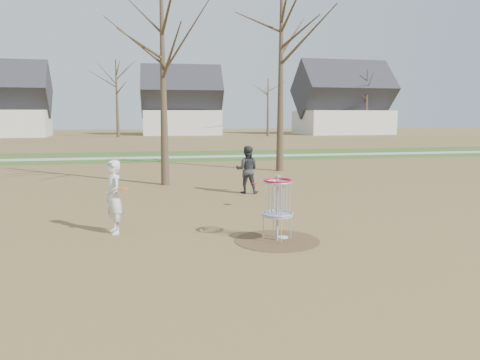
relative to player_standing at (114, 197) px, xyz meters
name	(u,v)px	position (x,y,z in m)	size (l,w,h in m)	color
ground	(277,241)	(3.40, -1.30, -0.82)	(160.00, 160.00, 0.00)	brown
green_band	(189,156)	(3.40, 19.70, -0.82)	(160.00, 8.00, 0.01)	#2D5119
footpath	(191,157)	(3.40, 18.70, -0.81)	(160.00, 1.50, 0.01)	#9E9E99
dirt_circle	(277,240)	(3.40, -1.30, -0.82)	(1.80, 1.80, 0.01)	#47331E
player_standing	(114,197)	(0.00, 0.00, 0.00)	(0.60, 0.39, 1.64)	silver
player_throwing	(247,170)	(4.04, 4.72, -0.02)	(0.78, 0.61, 1.60)	#2E2E33
disc_grounded	(283,237)	(3.58, -1.14, -0.80)	(0.22, 0.22, 0.02)	white
discs_in_play	(202,186)	(2.08, 1.03, 0.04)	(3.73, 2.64, 0.37)	#FF350D
disc_golf_basket	(278,198)	(3.40, -1.30, 0.09)	(0.64, 0.64, 1.35)	#9EA3AD
bare_trees	(193,86)	(5.18, 34.48, 4.52)	(52.62, 44.98, 9.00)	#382B1E
houses_row	(200,108)	(7.72, 51.26, 2.70)	(56.51, 10.01, 7.26)	silver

